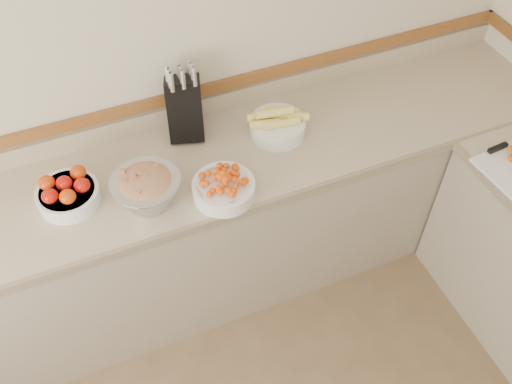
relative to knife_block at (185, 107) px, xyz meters
name	(u,v)px	position (x,y,z in m)	size (l,w,h in m)	color
back_wall	(120,62)	(-0.23, 0.10, 0.24)	(4.00, 4.00, 0.00)	beige
counter_back	(166,239)	(-0.23, -0.22, -0.60)	(4.00, 0.65, 1.08)	tan
knife_block	(185,107)	(0.00, 0.00, 0.00)	(0.21, 0.23, 0.38)	black
tomato_bowl	(67,193)	(-0.59, -0.21, -0.10)	(0.26, 0.26, 0.13)	white
cherry_tomato_bowl	(224,187)	(0.02, -0.43, -0.10)	(0.27, 0.27, 0.15)	white
corn_bowl	(277,124)	(0.39, -0.17, -0.10)	(0.29, 0.26, 0.15)	white
rhubarb_bowl	(147,188)	(-0.28, -0.35, -0.07)	(0.29, 0.29, 0.17)	#B2B2BA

